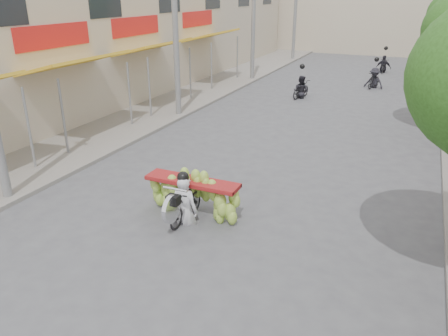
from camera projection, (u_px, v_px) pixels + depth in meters
sidewalk_left at (181, 97)px, 22.17m from camera, size 4.00×60.00×0.12m
shophouse_row_left at (82, 35)px, 22.08m from camera, size 9.77×40.00×6.00m
far_building at (381, 10)px, 37.65m from camera, size 20.00×6.00×7.00m
utility_pole_mid at (175, 19)px, 17.53m from camera, size 0.60×0.24×8.00m
utility_pole_far at (254, 10)px, 25.13m from camera, size 0.60×0.24×8.00m
utility_pole_back at (296, 5)px, 32.73m from camera, size 0.60×0.24×8.00m
banana_motorbike at (188, 191)px, 10.24m from camera, size 2.32×1.73×2.18m
bg_motorbike_a at (301, 83)px, 21.97m from camera, size 0.87×1.61×1.95m
bg_motorbike_b at (375, 72)px, 24.12m from camera, size 1.16×1.61×1.95m
bg_motorbike_c at (384, 60)px, 28.72m from camera, size 0.97×1.42×1.95m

